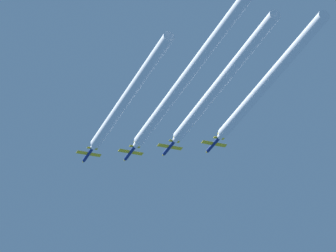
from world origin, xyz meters
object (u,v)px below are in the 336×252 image
object	(u,v)px
jet_third_echelon	(169,148)
jet_fourth_echelon	(213,145)
jet_second_echelon	(130,153)
jet_lead	(88,155)

from	to	relation	value
jet_third_echelon	jet_fourth_echelon	xyz separation A→B (m)	(11.45, -9.96, -1.71)
jet_second_echelon	jet_third_echelon	distance (m)	13.95
jet_second_echelon	jet_fourth_echelon	world-z (taller)	jet_second_echelon
jet_second_echelon	jet_third_echelon	size ratio (longest dim) A/B	1.00
jet_second_echelon	jet_third_echelon	world-z (taller)	jet_second_echelon
jet_lead	jet_second_echelon	size ratio (longest dim) A/B	1.00
jet_lead	jet_fourth_echelon	size ratio (longest dim) A/B	1.00
jet_lead	jet_fourth_echelon	world-z (taller)	jet_lead
jet_second_echelon	jet_fourth_echelon	distance (m)	29.21
jet_third_echelon	jet_fourth_echelon	distance (m)	15.27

